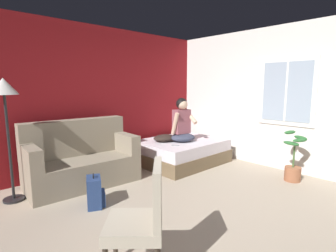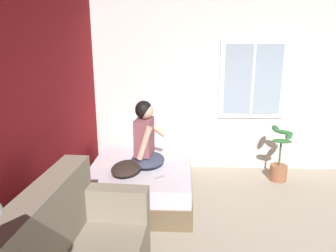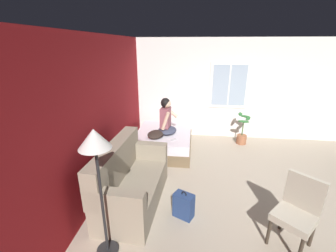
% 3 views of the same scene
% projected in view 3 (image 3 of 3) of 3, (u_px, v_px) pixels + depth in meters
% --- Properties ---
extents(ground_plane, '(40.00, 40.00, 0.00)m').
position_uv_depth(ground_plane, '(267.00, 198.00, 3.91)').
color(ground_plane, tan).
extents(wall_back_accent, '(10.58, 0.16, 2.70)m').
position_uv_depth(wall_back_accent, '(94.00, 119.00, 3.77)').
color(wall_back_accent, maroon).
rests_on(wall_back_accent, ground).
extents(wall_side_with_window, '(0.19, 7.22, 2.70)m').
position_uv_depth(wall_side_with_window, '(243.00, 90.00, 6.12)').
color(wall_side_with_window, silver).
rests_on(wall_side_with_window, ground).
extents(bed, '(1.70, 1.36, 0.48)m').
position_uv_depth(bed, '(164.00, 141.00, 5.64)').
color(bed, brown).
rests_on(bed, ground).
extents(couch, '(1.75, 0.92, 1.04)m').
position_uv_depth(couch, '(130.00, 182.00, 3.71)').
color(couch, gray).
rests_on(couch, ground).
extents(side_chair, '(0.65, 0.65, 0.98)m').
position_uv_depth(side_chair, '(297.00, 210.00, 2.88)').
color(side_chair, '#382D23').
rests_on(side_chair, ground).
extents(person_seated, '(0.57, 0.50, 0.88)m').
position_uv_depth(person_seated, '(166.00, 119.00, 5.37)').
color(person_seated, '#383D51').
rests_on(person_seated, bed).
extents(backpack, '(0.32, 0.35, 0.46)m').
position_uv_depth(backpack, '(184.00, 206.00, 3.46)').
color(backpack, navy).
rests_on(backpack, ground).
extents(throw_pillow, '(0.54, 0.44, 0.14)m').
position_uv_depth(throw_pillow, '(156.00, 134.00, 5.24)').
color(throw_pillow, '#2D231E').
rests_on(throw_pillow, bed).
extents(cell_phone, '(0.15, 0.15, 0.01)m').
position_uv_depth(cell_phone, '(173.00, 140.00, 5.10)').
color(cell_phone, '#B7B7BC').
rests_on(cell_phone, bed).
extents(floor_lamp, '(0.36, 0.36, 1.70)m').
position_uv_depth(floor_lamp, '(96.00, 152.00, 2.43)').
color(floor_lamp, black).
rests_on(floor_lamp, ground).
extents(potted_plant, '(0.39, 0.37, 0.85)m').
position_uv_depth(potted_plant, '(242.00, 133.00, 5.97)').
color(potted_plant, '#995B3D').
rests_on(potted_plant, ground).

